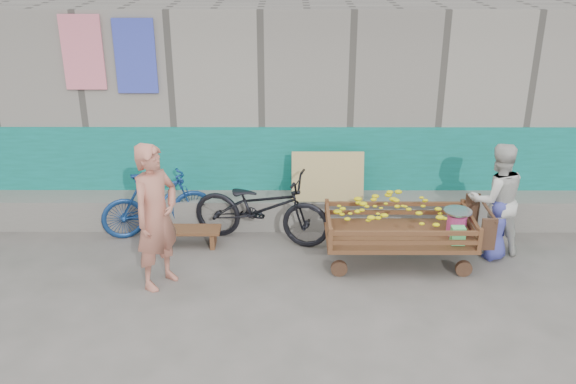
{
  "coord_description": "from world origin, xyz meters",
  "views": [
    {
      "loc": [
        -0.23,
        -6.05,
        4.06
      ],
      "look_at": [
        -0.25,
        1.2,
        1.0
      ],
      "focal_mm": 40.0,
      "sensor_mm": 36.0,
      "label": 1
    }
  ],
  "objects_px": {
    "vendor_man": "(156,217)",
    "child": "(496,230)",
    "banana_cart": "(397,222)",
    "woman": "(496,200)",
    "bicycle_blue": "(158,204)",
    "bench": "(183,233)",
    "bicycle_dark": "(261,207)"
  },
  "relations": [
    {
      "from": "woman",
      "to": "child",
      "type": "height_order",
      "value": "woman"
    },
    {
      "from": "bench",
      "to": "bicycle_blue",
      "type": "bearing_deg",
      "value": 137.66
    },
    {
      "from": "banana_cart",
      "to": "child",
      "type": "xyz_separation_m",
      "value": [
        1.31,
        0.12,
        -0.17
      ]
    },
    {
      "from": "woman",
      "to": "bicycle_blue",
      "type": "xyz_separation_m",
      "value": [
        -4.49,
        0.53,
        -0.3
      ]
    },
    {
      "from": "banana_cart",
      "to": "bicycle_blue",
      "type": "relative_size",
      "value": 1.31
    },
    {
      "from": "vendor_man",
      "to": "bicycle_dark",
      "type": "height_order",
      "value": "vendor_man"
    },
    {
      "from": "banana_cart",
      "to": "bench",
      "type": "relative_size",
      "value": 1.99
    },
    {
      "from": "child",
      "to": "bicycle_dark",
      "type": "xyz_separation_m",
      "value": [
        -3.04,
        0.5,
        0.09
      ]
    },
    {
      "from": "bench",
      "to": "bicycle_blue",
      "type": "xyz_separation_m",
      "value": [
        -0.39,
        0.35,
        0.28
      ]
    },
    {
      "from": "vendor_man",
      "to": "child",
      "type": "height_order",
      "value": "vendor_man"
    },
    {
      "from": "banana_cart",
      "to": "bicycle_dark",
      "type": "relative_size",
      "value": 1.07
    },
    {
      "from": "bicycle_dark",
      "to": "banana_cart",
      "type": "bearing_deg",
      "value": -94.88
    },
    {
      "from": "bicycle_blue",
      "to": "bench",
      "type": "bearing_deg",
      "value": -150.02
    },
    {
      "from": "child",
      "to": "banana_cart",
      "type": "bearing_deg",
      "value": -22.93
    },
    {
      "from": "bicycle_blue",
      "to": "woman",
      "type": "bearing_deg",
      "value": -114.4
    },
    {
      "from": "bench",
      "to": "bicycle_dark",
      "type": "relative_size",
      "value": 0.54
    },
    {
      "from": "banana_cart",
      "to": "vendor_man",
      "type": "relative_size",
      "value": 1.13
    },
    {
      "from": "bicycle_dark",
      "to": "bicycle_blue",
      "type": "relative_size",
      "value": 1.23
    },
    {
      "from": "banana_cart",
      "to": "child",
      "type": "relative_size",
      "value": 2.46
    },
    {
      "from": "vendor_man",
      "to": "child",
      "type": "xyz_separation_m",
      "value": [
        4.22,
        0.64,
        -0.48
      ]
    },
    {
      "from": "child",
      "to": "bicycle_blue",
      "type": "height_order",
      "value": "bicycle_blue"
    },
    {
      "from": "woman",
      "to": "vendor_man",
      "type": "bearing_deg",
      "value": 4.24
    },
    {
      "from": "child",
      "to": "vendor_man",
      "type": "bearing_deg",
      "value": -19.54
    },
    {
      "from": "bicycle_dark",
      "to": "bicycle_blue",
      "type": "bearing_deg",
      "value": 96.93
    },
    {
      "from": "woman",
      "to": "child",
      "type": "bearing_deg",
      "value": 83.37
    },
    {
      "from": "vendor_man",
      "to": "woman",
      "type": "xyz_separation_m",
      "value": [
        4.22,
        0.81,
        -0.13
      ]
    },
    {
      "from": "child",
      "to": "bicycle_blue",
      "type": "distance_m",
      "value": 4.54
    },
    {
      "from": "bench",
      "to": "child",
      "type": "distance_m",
      "value": 4.12
    },
    {
      "from": "woman",
      "to": "bicycle_blue",
      "type": "bearing_deg",
      "value": -13.36
    },
    {
      "from": "vendor_man",
      "to": "banana_cart",
      "type": "bearing_deg",
      "value": -46.53
    },
    {
      "from": "vendor_man",
      "to": "bicycle_blue",
      "type": "xyz_separation_m",
      "value": [
        -0.27,
        1.34,
        -0.43
      ]
    },
    {
      "from": "bicycle_dark",
      "to": "bicycle_blue",
      "type": "height_order",
      "value": "bicycle_dark"
    }
  ]
}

